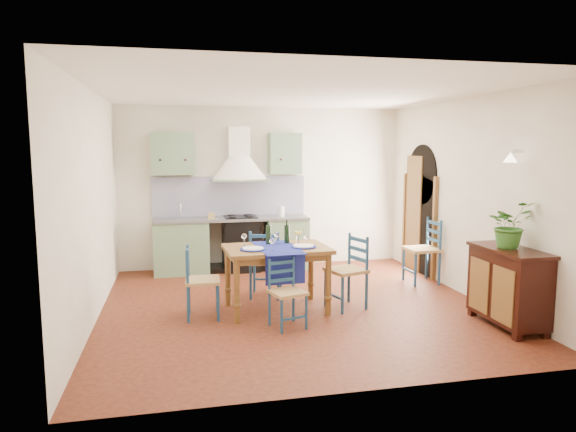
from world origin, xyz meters
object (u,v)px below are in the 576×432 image
at_px(chair_near, 287,292).
at_px(sideboard, 508,284).
at_px(dining_table, 277,255).
at_px(potted_plant, 510,225).

xyz_separation_m(chair_near, sideboard, (2.54, -0.53, 0.10)).
bearing_deg(chair_near, sideboard, -11.82).
bearing_deg(chair_near, dining_table, 89.23).
height_order(sideboard, potted_plant, potted_plant).
bearing_deg(sideboard, potted_plant, 103.36).
relative_size(dining_table, chair_near, 1.69).
relative_size(chair_near, sideboard, 0.76).
xyz_separation_m(sideboard, potted_plant, (-0.01, 0.03, 0.70)).
distance_m(dining_table, potted_plant, 2.81).
xyz_separation_m(dining_table, potted_plant, (2.52, -1.13, 0.47)).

